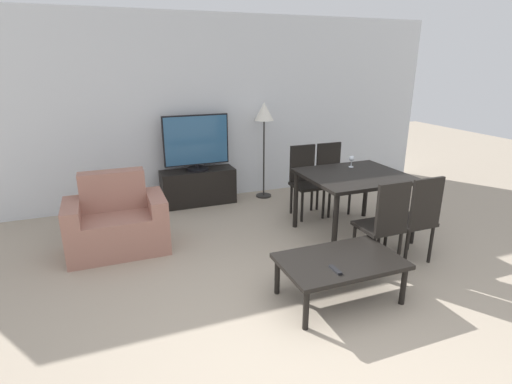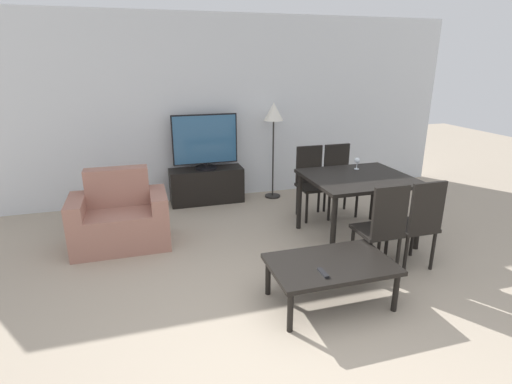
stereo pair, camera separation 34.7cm
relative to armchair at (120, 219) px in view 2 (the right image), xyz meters
The scene contains 14 objects.
ground_plane 2.68m from the armchair, 60.01° to the right, with size 18.00×18.00×0.00m, color tan.
wall_back 2.21m from the armchair, 47.22° to the left, with size 7.84×0.06×2.70m.
armchair is the anchor object (origin of this frame).
tv_stand 1.69m from the armchair, 44.28° to the left, with size 1.08×0.37×0.52m.
tv 1.79m from the armchair, 44.22° to the left, with size 0.95×0.32×0.80m.
coffee_table 2.51m from the armchair, 44.46° to the right, with size 1.07×0.67×0.40m.
dining_table 2.79m from the armchair, 12.74° to the right, with size 1.19×1.05×0.78m.
dining_chair_near 2.88m from the armchair, 30.19° to the right, with size 0.40×0.40×0.96m.
dining_chair_far 2.92m from the armchair, ahead, with size 0.40×0.40×0.96m.
dining_chair_near_right 3.25m from the armchair, 26.50° to the right, with size 0.40×0.40×0.96m.
dining_chair_far_left 2.51m from the armchair, ahead, with size 0.40×0.40×0.96m.
floor_lamp 2.67m from the armchair, 26.68° to the left, with size 0.29×0.29×1.47m.
remote_primary 2.52m from the armchair, 49.53° to the right, with size 0.04×0.15×0.02m.
wine_glass_left 2.91m from the armchair, ahead, with size 0.07×0.07×0.15m.
Camera 2 is at (-1.05, -2.22, 2.07)m, focal length 28.00 mm.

